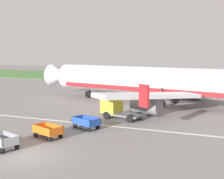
# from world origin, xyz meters

# --- Properties ---
(ground_plane) EXTENTS (220.00, 220.00, 0.00)m
(ground_plane) POSITION_xyz_m (0.00, 0.00, 0.00)
(ground_plane) COLOR gray
(grass_strip) EXTENTS (220.00, 28.00, 0.06)m
(grass_strip) POSITION_xyz_m (0.00, 63.32, 0.03)
(grass_strip) COLOR #518442
(grass_strip) RESTS_ON ground
(apron_stripe) EXTENTS (120.00, 0.36, 0.01)m
(apron_stripe) POSITION_xyz_m (0.00, 10.27, 0.01)
(apron_stripe) COLOR silver
(apron_stripe) RESTS_ON ground
(airplane) EXTENTS (37.52, 30.30, 11.34)m
(airplane) POSITION_xyz_m (2.98, 23.69, 3.05)
(airplane) COLOR silver
(airplane) RESTS_ON ground
(baggage_cart_third_in_row) EXTENTS (3.58, 2.20, 1.07)m
(baggage_cart_third_in_row) POSITION_xyz_m (-2.61, 0.77, 0.60)
(baggage_cart_third_in_row) COLOR gray
(baggage_cart_third_in_row) RESTS_ON ground
(baggage_cart_fourth_in_row) EXTENTS (3.59, 2.17, 1.07)m
(baggage_cart_fourth_in_row) POSITION_xyz_m (-1.23, 4.45, 0.60)
(baggage_cart_fourth_in_row) COLOR orange
(baggage_cart_fourth_in_row) RESTS_ON ground
(baggage_cart_far_end) EXTENTS (3.59, 2.18, 1.07)m
(baggage_cart_far_end) POSITION_xyz_m (0.26, 8.41, 0.60)
(baggage_cart_far_end) COLOR #234CB2
(baggage_cart_far_end) RESTS_ON ground
(service_truck_beside_carts) EXTENTS (4.67, 2.77, 2.10)m
(service_truck_beside_carts) POSITION_xyz_m (0.96, 13.80, 1.10)
(service_truck_beside_carts) COLOR slate
(service_truck_beside_carts) RESTS_ON ground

